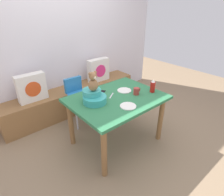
{
  "coord_description": "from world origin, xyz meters",
  "views": [
    {
      "loc": [
        -1.5,
        -1.67,
        1.89
      ],
      "look_at": [
        0.0,
        0.1,
        0.69
      ],
      "focal_mm": 30.17,
      "sensor_mm": 36.0,
      "label": 1
    }
  ],
  "objects_px": {
    "dining_table": "(117,104)",
    "infant_seat_teal": "(94,97)",
    "coffee_mug": "(136,91)",
    "ketchup_bottle": "(153,86)",
    "pillow_floral_right": "(98,70)",
    "pillow_floral_left": "(32,88)",
    "book_stack": "(74,85)",
    "dinner_plate_far": "(124,90)",
    "cell_phone": "(100,91)",
    "teddy_bear": "(93,82)",
    "dinner_plate_near": "(128,106)",
    "highchair": "(78,95)"
  },
  "relations": [
    {
      "from": "book_stack",
      "to": "coffee_mug",
      "type": "height_order",
      "value": "coffee_mug"
    },
    {
      "from": "cell_phone",
      "to": "dining_table",
      "type": "bearing_deg",
      "value": -110.35
    },
    {
      "from": "pillow_floral_left",
      "to": "dinner_plate_near",
      "type": "xyz_separation_m",
      "value": [
        0.66,
        -1.47,
        0.07
      ]
    },
    {
      "from": "infant_seat_teal",
      "to": "cell_phone",
      "type": "relative_size",
      "value": 2.29
    },
    {
      "from": "highchair",
      "to": "coffee_mug",
      "type": "relative_size",
      "value": 6.58
    },
    {
      "from": "highchair",
      "to": "pillow_floral_right",
      "type": "bearing_deg",
      "value": 29.46
    },
    {
      "from": "coffee_mug",
      "to": "infant_seat_teal",
      "type": "bearing_deg",
      "value": 160.96
    },
    {
      "from": "pillow_floral_right",
      "to": "coffee_mug",
      "type": "relative_size",
      "value": 3.67
    },
    {
      "from": "dinner_plate_near",
      "to": "cell_phone",
      "type": "bearing_deg",
      "value": 89.53
    },
    {
      "from": "teddy_bear",
      "to": "cell_phone",
      "type": "relative_size",
      "value": 1.74
    },
    {
      "from": "coffee_mug",
      "to": "cell_phone",
      "type": "relative_size",
      "value": 0.83
    },
    {
      "from": "highchair",
      "to": "coffee_mug",
      "type": "xyz_separation_m",
      "value": [
        0.42,
        -0.89,
        0.27
      ]
    },
    {
      "from": "pillow_floral_right",
      "to": "dinner_plate_near",
      "type": "bearing_deg",
      "value": -113.62
    },
    {
      "from": "ketchup_bottle",
      "to": "pillow_floral_left",
      "type": "bearing_deg",
      "value": 131.11
    },
    {
      "from": "pillow_floral_right",
      "to": "ketchup_bottle",
      "type": "relative_size",
      "value": 2.38
    },
    {
      "from": "pillow_floral_right",
      "to": "teddy_bear",
      "type": "height_order",
      "value": "teddy_bear"
    },
    {
      "from": "teddy_bear",
      "to": "dinner_plate_near",
      "type": "distance_m",
      "value": 0.52
    },
    {
      "from": "coffee_mug",
      "to": "dinner_plate_near",
      "type": "relative_size",
      "value": 0.6
    },
    {
      "from": "teddy_bear",
      "to": "dinner_plate_far",
      "type": "bearing_deg",
      "value": -1.06
    },
    {
      "from": "pillow_floral_right",
      "to": "ketchup_bottle",
      "type": "distance_m",
      "value": 1.41
    },
    {
      "from": "pillow_floral_right",
      "to": "infant_seat_teal",
      "type": "relative_size",
      "value": 1.33
    },
    {
      "from": "infant_seat_teal",
      "to": "teddy_bear",
      "type": "xyz_separation_m",
      "value": [
        0.0,
        -0.0,
        0.21
      ]
    },
    {
      "from": "teddy_bear",
      "to": "ketchup_bottle",
      "type": "height_order",
      "value": "teddy_bear"
    },
    {
      "from": "book_stack",
      "to": "highchair",
      "type": "relative_size",
      "value": 0.25
    },
    {
      "from": "dining_table",
      "to": "infant_seat_teal",
      "type": "relative_size",
      "value": 3.74
    },
    {
      "from": "dining_table",
      "to": "coffee_mug",
      "type": "relative_size",
      "value": 10.27
    },
    {
      "from": "book_stack",
      "to": "cell_phone",
      "type": "relative_size",
      "value": 1.39
    },
    {
      "from": "dining_table",
      "to": "infant_seat_teal",
      "type": "height_order",
      "value": "infant_seat_teal"
    },
    {
      "from": "dinner_plate_far",
      "to": "ketchup_bottle",
      "type": "bearing_deg",
      "value": -45.08
    },
    {
      "from": "dinner_plate_far",
      "to": "cell_phone",
      "type": "distance_m",
      "value": 0.35
    },
    {
      "from": "infant_seat_teal",
      "to": "coffee_mug",
      "type": "bearing_deg",
      "value": -19.04
    },
    {
      "from": "dinner_plate_far",
      "to": "dining_table",
      "type": "bearing_deg",
      "value": -159.24
    },
    {
      "from": "dining_table",
      "to": "ketchup_bottle",
      "type": "bearing_deg",
      "value": -21.71
    },
    {
      "from": "teddy_bear",
      "to": "coffee_mug",
      "type": "xyz_separation_m",
      "value": [
        0.58,
        -0.2,
        -0.23
      ]
    },
    {
      "from": "highchair",
      "to": "dinner_plate_far",
      "type": "bearing_deg",
      "value": -62.15
    },
    {
      "from": "pillow_floral_left",
      "to": "highchair",
      "type": "relative_size",
      "value": 0.56
    },
    {
      "from": "pillow_floral_right",
      "to": "dinner_plate_near",
      "type": "xyz_separation_m",
      "value": [
        -0.64,
        -1.47,
        0.07
      ]
    },
    {
      "from": "book_stack",
      "to": "dinner_plate_far",
      "type": "xyz_separation_m",
      "value": [
        0.19,
        -1.14,
        0.24
      ]
    },
    {
      "from": "book_stack",
      "to": "teddy_bear",
      "type": "distance_m",
      "value": 1.28
    },
    {
      "from": "pillow_floral_right",
      "to": "ketchup_bottle",
      "type": "bearing_deg",
      "value": -93.55
    },
    {
      "from": "pillow_floral_left",
      "to": "teddy_bear",
      "type": "distance_m",
      "value": 1.23
    },
    {
      "from": "dinner_plate_far",
      "to": "infant_seat_teal",
      "type": "bearing_deg",
      "value": 178.88
    },
    {
      "from": "pillow_floral_right",
      "to": "cell_phone",
      "type": "relative_size",
      "value": 3.06
    },
    {
      "from": "ketchup_bottle",
      "to": "dinner_plate_near",
      "type": "height_order",
      "value": "ketchup_bottle"
    },
    {
      "from": "dinner_plate_far",
      "to": "highchair",
      "type": "bearing_deg",
      "value": 117.85
    },
    {
      "from": "pillow_floral_left",
      "to": "book_stack",
      "type": "relative_size",
      "value": 2.2
    },
    {
      "from": "book_stack",
      "to": "infant_seat_teal",
      "type": "xyz_separation_m",
      "value": [
        -0.34,
        -1.13,
        0.31
      ]
    },
    {
      "from": "ketchup_bottle",
      "to": "highchair",
      "type": "bearing_deg",
      "value": 123.52
    },
    {
      "from": "dining_table",
      "to": "highchair",
      "type": "bearing_deg",
      "value": 101.01
    },
    {
      "from": "teddy_bear",
      "to": "pillow_floral_left",
      "type": "bearing_deg",
      "value": 110.45
    }
  ]
}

